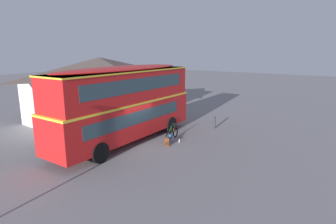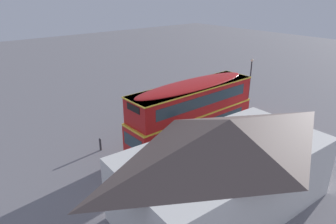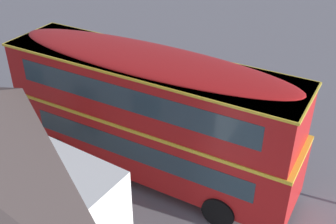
{
  "view_description": "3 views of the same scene",
  "coord_description": "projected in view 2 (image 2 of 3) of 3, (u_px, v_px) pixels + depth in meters",
  "views": [
    {
      "loc": [
        -11.96,
        -10.93,
        5.68
      ],
      "look_at": [
        1.88,
        -1.37,
        1.89
      ],
      "focal_mm": 29.17,
      "sensor_mm": 36.0,
      "label": 1
    },
    {
      "loc": [
        14.93,
        15.64,
        11.06
      ],
      "look_at": [
        0.94,
        -1.24,
        2.08
      ],
      "focal_mm": 32.58,
      "sensor_mm": 36.0,
      "label": 2
    },
    {
      "loc": [
        -6.4,
        10.86,
        10.09
      ],
      "look_at": [
        -0.13,
        -0.08,
        2.31
      ],
      "focal_mm": 44.24,
      "sensor_mm": 36.0,
      "label": 3
    }
  ],
  "objects": [
    {
      "name": "double_decker_bus",
      "position": [
        192.0,
        110.0,
        22.54
      ],
      "size": [
        10.66,
        2.71,
        4.79
      ],
      "color": "black",
      "rests_on": "ground"
    },
    {
      "name": "ground_plane",
      "position": [
        187.0,
        138.0,
        24.15
      ],
      "size": [
        120.0,
        120.0,
        0.0
      ],
      "primitive_type": "plane",
      "color": "slate"
    },
    {
      "name": "street_lamp",
      "position": [
        250.0,
        77.0,
        29.74
      ],
      "size": [
        0.28,
        0.28,
        4.76
      ],
      "color": "black",
      "rests_on": "ground"
    },
    {
      "name": "water_bottle_clear_plastic",
      "position": [
        151.0,
        134.0,
        24.51
      ],
      "size": [
        0.06,
        0.06,
        0.26
      ],
      "color": "silver",
      "rests_on": "ground"
    },
    {
      "name": "kerb_bollard",
      "position": [
        100.0,
        144.0,
        22.16
      ],
      "size": [
        0.16,
        0.16,
        0.97
      ],
      "color": "#333338",
      "rests_on": "ground"
    },
    {
      "name": "backpack_on_ground",
      "position": [
        162.0,
        130.0,
        24.8
      ],
      "size": [
        0.37,
        0.38,
        0.56
      ],
      "color": "#592D19",
      "rests_on": "ground"
    },
    {
      "name": "touring_bicycle",
      "position": [
        154.0,
        135.0,
        23.86
      ],
      "size": [
        1.72,
        0.6,
        1.0
      ],
      "color": "black",
      "rests_on": "ground"
    },
    {
      "name": "pub_building",
      "position": [
        226.0,
        164.0,
        15.69
      ],
      "size": [
        11.91,
        6.78,
        5.14
      ],
      "color": "silver",
      "rests_on": "ground"
    }
  ]
}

